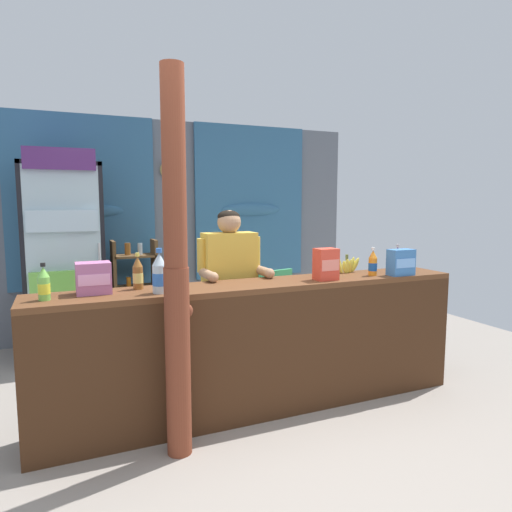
# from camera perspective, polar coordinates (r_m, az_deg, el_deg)

# --- Properties ---
(ground_plane) EXTENTS (7.50, 7.50, 0.00)m
(ground_plane) POSITION_cam_1_polar(r_m,az_deg,el_deg) (4.17, -4.78, -15.30)
(ground_plane) COLOR gray
(back_wall_curtained) EXTENTS (4.68, 0.22, 2.51)m
(back_wall_curtained) POSITION_cam_1_polar(r_m,az_deg,el_deg) (5.58, -10.77, 3.97)
(back_wall_curtained) COLOR slate
(back_wall_curtained) RESTS_ON ground
(stall_counter) EXTENTS (3.24, 0.44, 0.97)m
(stall_counter) POSITION_cam_1_polar(r_m,az_deg,el_deg) (3.36, 1.38, -10.18)
(stall_counter) COLOR brown
(stall_counter) RESTS_ON ground
(timber_post) EXTENTS (0.18, 0.15, 2.35)m
(timber_post) POSITION_cam_1_polar(r_m,az_deg,el_deg) (2.77, -9.97, -2.45)
(timber_post) COLOR brown
(timber_post) RESTS_ON ground
(drink_fridge) EXTENTS (0.74, 0.63, 2.06)m
(drink_fridge) POSITION_cam_1_polar(r_m,az_deg,el_deg) (4.88, -22.96, 1.07)
(drink_fridge) COLOR black
(drink_fridge) RESTS_ON ground
(bottle_shelf_rack) EXTENTS (0.48, 0.28, 1.15)m
(bottle_shelf_rack) POSITION_cam_1_polar(r_m,az_deg,el_deg) (5.20, -14.91, -4.14)
(bottle_shelf_rack) COLOR brown
(bottle_shelf_rack) RESTS_ON ground
(plastic_lawn_chair) EXTENTS (0.53, 0.53, 0.86)m
(plastic_lawn_chair) POSITION_cam_1_polar(r_m,az_deg,el_deg) (4.89, 1.55, -5.87)
(plastic_lawn_chair) COLOR #4CC675
(plastic_lawn_chair) RESTS_ON ground
(shopkeeper) EXTENTS (0.54, 0.42, 1.50)m
(shopkeeper) POSITION_cam_1_polar(r_m,az_deg,el_deg) (3.70, -3.30, -2.81)
(shopkeeper) COLOR #28282D
(shopkeeper) RESTS_ON ground
(soda_bottle_water) EXTENTS (0.09, 0.09, 0.30)m
(soda_bottle_water) POSITION_cam_1_polar(r_m,az_deg,el_deg) (3.03, -12.01, -2.24)
(soda_bottle_water) COLOR silver
(soda_bottle_water) RESTS_ON stall_counter
(soda_bottle_orange_soda) EXTENTS (0.07, 0.07, 0.23)m
(soda_bottle_orange_soda) POSITION_cam_1_polar(r_m,az_deg,el_deg) (3.79, 14.44, -0.93)
(soda_bottle_orange_soda) COLOR orange
(soda_bottle_orange_soda) RESTS_ON stall_counter
(soda_bottle_lime_soda) EXTENTS (0.07, 0.07, 0.23)m
(soda_bottle_lime_soda) POSITION_cam_1_polar(r_m,az_deg,el_deg) (3.03, -25.06, -3.25)
(soda_bottle_lime_soda) COLOR #75C64C
(soda_bottle_lime_soda) RESTS_ON stall_counter
(soda_bottle_grape_soda) EXTENTS (0.06, 0.06, 0.23)m
(soda_bottle_grape_soda) POSITION_cam_1_polar(r_m,az_deg,el_deg) (4.16, 17.29, -0.37)
(soda_bottle_grape_soda) COLOR #56286B
(soda_bottle_grape_soda) RESTS_ON stall_counter
(soda_bottle_iced_tea) EXTENTS (0.07, 0.07, 0.25)m
(soda_bottle_iced_tea) POSITION_cam_1_polar(r_m,az_deg,el_deg) (3.20, -14.60, -2.17)
(soda_bottle_iced_tea) COLOR brown
(soda_bottle_iced_tea) RESTS_ON stall_counter
(snack_box_crackers) EXTENTS (0.17, 0.13, 0.24)m
(snack_box_crackers) POSITION_cam_1_polar(r_m,az_deg,el_deg) (3.50, 8.77, -1.03)
(snack_box_crackers) COLOR #E5422D
(snack_box_crackers) RESTS_ON stall_counter
(snack_box_wafer) EXTENTS (0.22, 0.16, 0.21)m
(snack_box_wafer) POSITION_cam_1_polar(r_m,az_deg,el_deg) (3.13, -19.72, -2.62)
(snack_box_wafer) COLOR #B76699
(snack_box_wafer) RESTS_ON stall_counter
(snack_box_biscuit) EXTENTS (0.21, 0.12, 0.21)m
(snack_box_biscuit) POSITION_cam_1_polar(r_m,az_deg,el_deg) (3.86, 17.71, -0.76)
(snack_box_biscuit) COLOR #3D75B7
(snack_box_biscuit) RESTS_ON stall_counter
(banana_bunch) EXTENTS (0.28, 0.07, 0.16)m
(banana_bunch) POSITION_cam_1_polar(r_m,az_deg,el_deg) (3.89, 11.32, -1.18)
(banana_bunch) COLOR #DBCC42
(banana_bunch) RESTS_ON stall_counter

